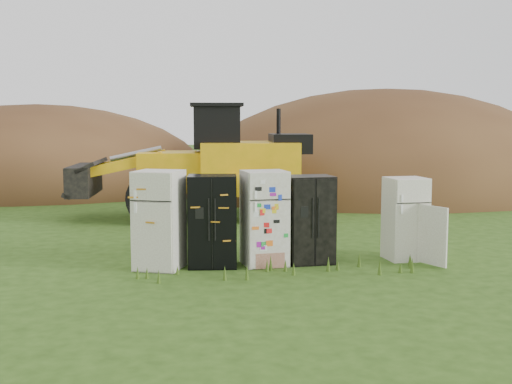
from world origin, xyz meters
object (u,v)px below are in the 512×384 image
fridge_sticker (265,218)px  fridge_open_door (405,219)px  fridge_dark_mid (310,219)px  fridge_leftmost (159,220)px  fridge_black_side (212,221)px  wheel_loader (188,161)px

fridge_sticker → fridge_open_door: bearing=-5.2°
fridge_dark_mid → fridge_open_door: size_ratio=1.04×
fridge_leftmost → fridge_black_side: size_ratio=1.06×
fridge_leftmost → fridge_black_side: 0.99m
fridge_dark_mid → wheel_loader: wheel_loader is taller
fridge_black_side → wheel_loader: (-0.11, 6.10, 0.74)m
fridge_black_side → fridge_dark_mid: (1.88, 0.02, -0.02)m
fridge_leftmost → fridge_dark_mid: 2.86m
fridge_dark_mid → fridge_black_side: bearing=177.7°
fridge_open_door → wheel_loader: 7.29m
fridge_open_door → fridge_leftmost: bearing=177.1°
fridge_leftmost → fridge_black_side: (0.99, 0.02, -0.05)m
fridge_leftmost → fridge_dark_mid: (2.86, 0.04, -0.07)m
fridge_sticker → fridge_open_door: 2.83m
fridge_black_side → fridge_sticker: 0.99m
fridge_leftmost → fridge_open_door: 4.80m
fridge_dark_mid → fridge_open_door: 1.94m
fridge_dark_mid → fridge_open_door: fridge_dark_mid is taller
fridge_leftmost → fridge_dark_mid: fridge_leftmost is taller
fridge_leftmost → fridge_sticker: 1.97m
fridge_sticker → wheel_loader: bearing=94.5°
fridge_black_side → fridge_dark_mid: bearing=7.1°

